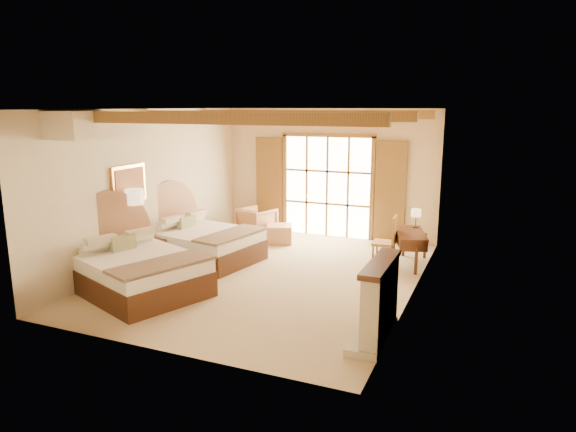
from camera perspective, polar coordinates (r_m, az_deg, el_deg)
The scene contains 19 objects.
floor at distance 10.18m, azimuth -1.96°, elevation -6.53°, with size 7.00×7.00×0.00m, color tan.
wall_back at distance 13.01m, azimuth 4.48°, elevation 4.78°, with size 5.50×5.50×0.00m, color beige.
wall_left at distance 11.21m, azimuth -14.92°, elevation 3.23°, with size 7.00×7.00×0.00m, color beige.
wall_right at distance 9.00m, azimuth 14.08°, elevation 1.17°, with size 7.00×7.00×0.00m, color beige.
ceiling at distance 9.64m, azimuth -2.10°, elevation 11.80°, with size 7.00×7.00×0.00m, color #AA6435.
ceiling_beams at distance 9.65m, azimuth -2.09°, elevation 11.08°, with size 5.39×4.60×0.18m, color olive, non-canonical shape.
french_doors at distance 13.00m, azimuth 4.37°, elevation 3.22°, with size 3.95×0.08×2.60m.
fireplace at distance 7.43m, azimuth 10.01°, elevation -9.73°, with size 0.46×1.40×1.16m.
painting at distance 10.58m, azimuth -17.23°, elevation 3.41°, with size 0.06×0.95×0.75m.
canopy_valance at distance 9.35m, azimuth -21.20°, elevation 9.46°, with size 0.70×1.40×0.45m, color beige.
bed_near at distance 9.57m, azimuth -17.00°, elevation -5.45°, with size 2.85×2.42×1.49m.
bed_far at distance 11.23m, azimuth -9.95°, elevation -2.61°, with size 2.45×2.00×1.43m.
nightstand at distance 11.02m, azimuth -14.30°, elevation -3.84°, with size 0.49×0.49×0.59m, color #492514.
floor_lamp at distance 10.41m, azimuth -16.68°, elevation 1.51°, with size 0.36×0.36×1.68m.
armchair at distance 13.01m, azimuth -3.49°, elevation -0.70°, with size 0.79×0.82×0.74m, color #A97248.
ottoman at distance 12.47m, azimuth -0.95°, elevation -1.99°, with size 0.59×0.59×0.43m, color #A47455.
desk at distance 10.99m, azimuth 13.38°, elevation -3.40°, with size 0.90×1.40×0.70m.
desk_chair at distance 10.91m, azimuth 10.73°, elevation -3.67°, with size 0.48×0.48×1.04m.
desk_lamp at distance 11.28m, azimuth 14.05°, elevation 0.26°, with size 0.20×0.20×0.40m.
Camera 1 is at (4.06, -8.75, 3.25)m, focal length 32.00 mm.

